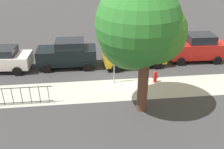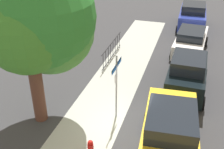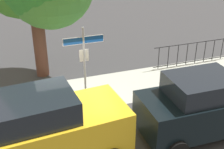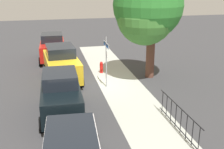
% 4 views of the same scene
% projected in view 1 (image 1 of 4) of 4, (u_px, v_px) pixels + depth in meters
% --- Properties ---
extents(ground_plane, '(60.00, 60.00, 0.00)m').
position_uv_depth(ground_plane, '(121.00, 79.00, 16.86)').
color(ground_plane, '#38383A').
extents(sidewalk_strip, '(24.00, 2.60, 0.00)m').
position_uv_depth(sidewalk_strip, '(92.00, 91.00, 15.51)').
color(sidewalk_strip, '#ACAFA4').
rests_on(sidewalk_strip, ground_plane).
extents(street_sign, '(1.39, 0.07, 2.97)m').
position_uv_depth(street_sign, '(114.00, 54.00, 15.54)').
color(street_sign, '#9EA0A5').
rests_on(street_sign, ground_plane).
extents(shade_tree, '(4.40, 4.14, 6.66)m').
position_uv_depth(shade_tree, '(140.00, 29.00, 12.21)').
color(shade_tree, brown).
rests_on(shade_tree, ground_plane).
extents(car_red, '(4.10, 2.11, 2.05)m').
position_uv_depth(car_red, '(196.00, 48.00, 19.19)').
color(car_red, red).
rests_on(car_red, ground_plane).
extents(car_yellow, '(4.54, 2.35, 2.14)m').
position_uv_depth(car_yellow, '(135.00, 52.00, 18.33)').
color(car_yellow, gold).
rests_on(car_yellow, ground_plane).
extents(car_black, '(4.16, 2.01, 2.01)m').
position_uv_depth(car_black, '(67.00, 54.00, 18.14)').
color(car_black, black).
rests_on(car_black, ground_plane).
extents(iron_fence, '(3.89, 0.04, 1.07)m').
position_uv_depth(iron_fence, '(17.00, 96.00, 13.97)').
color(iron_fence, black).
rests_on(iron_fence, ground_plane).
extents(fire_hydrant, '(0.42, 0.22, 0.78)m').
position_uv_depth(fire_hydrant, '(155.00, 77.00, 16.36)').
color(fire_hydrant, red).
rests_on(fire_hydrant, ground_plane).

